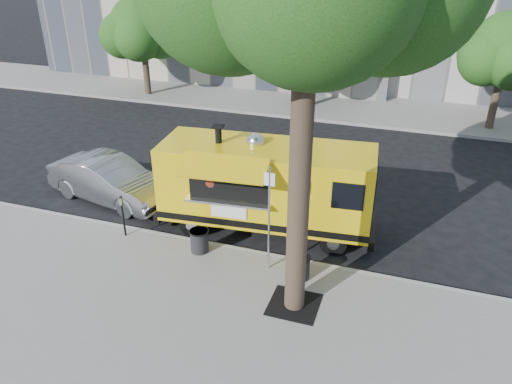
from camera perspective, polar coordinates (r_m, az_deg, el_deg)
ground at (r=15.35m, az=-2.38°, el=-4.80°), size 120.00×120.00×0.00m
sidewalk at (r=12.39m, az=-9.19°, el=-13.75°), size 60.00×6.00×0.15m
curb at (r=14.59m, az=-3.69°, el=-6.37°), size 60.00×0.14×0.16m
far_sidewalk at (r=27.28m, az=7.93°, el=9.74°), size 60.00×5.00×0.15m
tree_well at (r=12.45m, az=4.37°, el=-12.70°), size 1.20×1.20×0.02m
far_tree_a at (r=28.88m, az=-12.92°, el=17.87°), size 3.42×3.42×5.36m
far_tree_b at (r=25.84m, az=5.83°, el=17.48°), size 3.60×3.60×5.50m
far_tree_c at (r=25.12m, az=26.69°, el=14.31°), size 3.24×3.24×5.21m
sign_post at (r=12.71m, az=1.51°, el=-2.42°), size 0.28×0.06×3.00m
parking_meter at (r=15.09m, az=-15.03°, el=-2.10°), size 0.11×0.11×1.33m
food_truck at (r=14.85m, az=1.04°, el=0.80°), size 6.75×3.50×3.25m
sedan at (r=17.67m, az=-16.35°, el=1.33°), size 4.77×2.47×1.50m
trash_bin_left at (r=13.12m, az=5.06°, el=-8.49°), size 0.54×0.54×0.65m
trash_bin_right at (r=14.20m, az=-6.49°, el=-5.49°), size 0.55×0.55×0.66m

